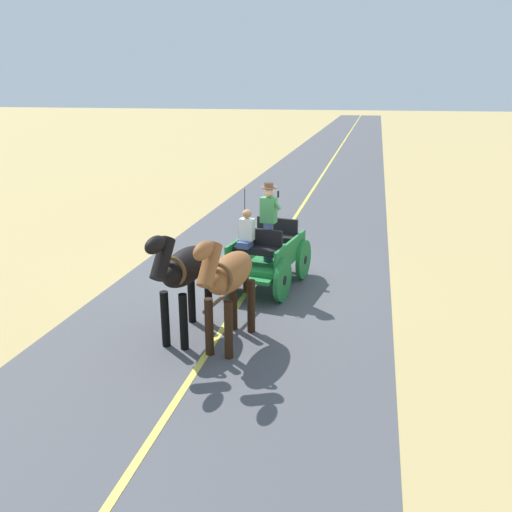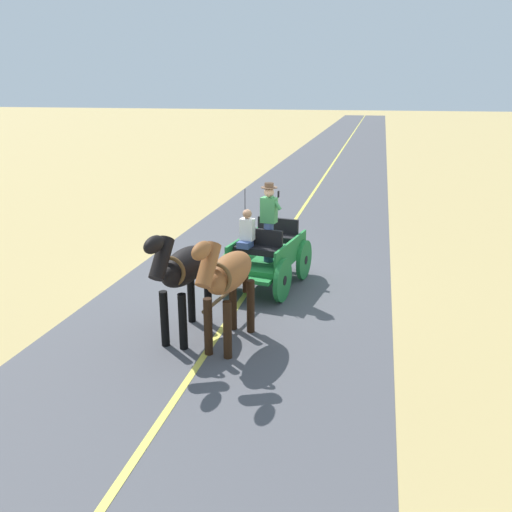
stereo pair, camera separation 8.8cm
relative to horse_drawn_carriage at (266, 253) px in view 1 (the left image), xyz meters
The scene contains 6 objects.
ground_plane 0.91m from the horse_drawn_carriage, 25.27° to the right, with size 200.00×200.00×0.00m, color tan.
road_surface 0.90m from the horse_drawn_carriage, 25.27° to the right, with size 6.44×160.00×0.01m, color #4C4C51.
road_centre_stripe 0.90m from the horse_drawn_carriage, 25.27° to the right, with size 0.12×160.00×0.00m, color #DBCC4C.
horse_drawn_carriage is the anchor object (origin of this frame).
horse_near_side 3.10m from the horse_drawn_carriage, 88.92° to the left, with size 0.76×2.15×2.21m.
horse_off_side 3.10m from the horse_drawn_carriage, 72.30° to the left, with size 0.72×2.14×2.21m.
Camera 1 is at (-2.65, 11.58, 4.47)m, focal length 37.18 mm.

